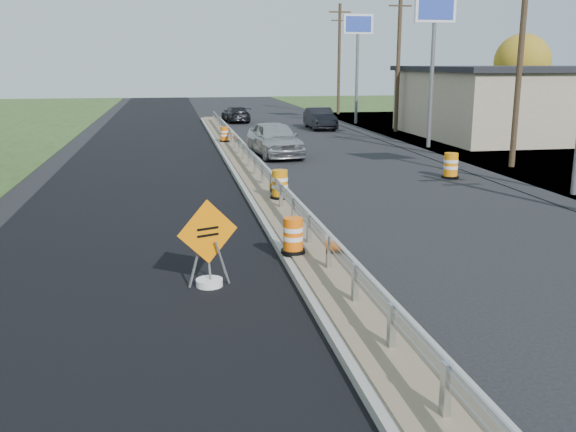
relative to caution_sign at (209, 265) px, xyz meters
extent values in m
plane|color=black|center=(2.56, 4.12, -0.47)|extent=(140.00, 140.00, 0.00)
cube|color=black|center=(-1.84, 14.12, -0.46)|extent=(7.20, 120.00, 0.01)
cube|color=gray|center=(2.56, 12.12, -0.38)|extent=(1.60, 55.00, 0.18)
cube|color=brown|center=(2.56, 12.12, -0.26)|extent=(1.25, 55.00, 0.05)
cube|color=silver|center=(2.56, -5.88, 0.11)|extent=(0.10, 0.15, 0.70)
cube|color=silver|center=(2.56, -3.88, 0.11)|extent=(0.10, 0.15, 0.70)
cube|color=silver|center=(2.56, -1.88, 0.11)|extent=(0.10, 0.15, 0.70)
cube|color=silver|center=(2.56, 0.12, 0.11)|extent=(0.10, 0.15, 0.70)
cube|color=silver|center=(2.56, 2.12, 0.11)|extent=(0.10, 0.15, 0.70)
cube|color=silver|center=(2.56, 4.12, 0.11)|extent=(0.10, 0.15, 0.70)
cube|color=silver|center=(2.56, 6.12, 0.11)|extent=(0.10, 0.15, 0.70)
cube|color=silver|center=(2.56, 8.12, 0.11)|extent=(0.10, 0.15, 0.70)
cube|color=silver|center=(2.56, 10.12, 0.11)|extent=(0.10, 0.15, 0.70)
cube|color=silver|center=(2.56, 12.12, 0.11)|extent=(0.10, 0.15, 0.70)
cube|color=silver|center=(2.56, 14.12, 0.11)|extent=(0.10, 0.15, 0.70)
cube|color=silver|center=(2.56, 16.12, 0.11)|extent=(0.10, 0.15, 0.70)
cube|color=silver|center=(2.56, 18.12, 0.11)|extent=(0.10, 0.15, 0.70)
cube|color=silver|center=(2.56, 20.12, 0.11)|extent=(0.10, 0.15, 0.70)
cube|color=silver|center=(2.56, 22.12, 0.11)|extent=(0.10, 0.15, 0.70)
cube|color=silver|center=(2.56, 24.12, 0.11)|extent=(0.10, 0.15, 0.70)
cube|color=silver|center=(2.56, 26.12, 0.11)|extent=(0.10, 0.15, 0.70)
cube|color=silver|center=(2.56, 28.12, 0.11)|extent=(0.10, 0.15, 0.70)
cube|color=silver|center=(2.56, 30.12, 0.11)|extent=(0.10, 0.15, 0.70)
cube|color=silver|center=(2.56, 32.12, 0.11)|extent=(0.10, 0.15, 0.70)
cube|color=silver|center=(2.56, 34.12, 0.11)|extent=(0.10, 0.15, 0.70)
cube|color=silver|center=(2.56, 36.12, 0.11)|extent=(0.10, 0.15, 0.70)
cube|color=silver|center=(2.56, 13.12, 0.31)|extent=(0.04, 46.00, 0.34)
cube|color=silver|center=(2.56, 13.12, 0.23)|extent=(0.06, 46.00, 0.03)
cube|color=silver|center=(2.56, 13.12, 0.39)|extent=(0.06, 46.00, 0.03)
cube|color=tan|center=(23.56, 24.12, 1.53)|extent=(18.00, 12.00, 4.00)
cube|color=black|center=(23.56, 24.12, 3.65)|extent=(18.50, 12.50, 0.30)
cube|color=black|center=(14.61, 24.12, 1.13)|extent=(0.08, 7.20, 2.20)
cylinder|color=slate|center=(13.06, 20.12, 2.93)|extent=(0.22, 0.22, 6.80)
cube|color=white|center=(13.06, 20.12, 6.73)|extent=(2.20, 0.25, 1.40)
cube|color=#263FB2|center=(13.06, 20.12, 6.73)|extent=(1.90, 0.30, 1.10)
cylinder|color=slate|center=(13.06, 34.12, 2.93)|extent=(0.22, 0.22, 6.80)
cube|color=white|center=(13.06, 34.12, 6.73)|extent=(2.20, 0.25, 1.40)
cube|color=#263FB2|center=(13.06, 34.12, 6.73)|extent=(1.90, 0.30, 1.10)
cylinder|color=#473523|center=(14.06, 13.12, 4.23)|extent=(0.26, 0.26, 9.40)
cylinder|color=#473523|center=(14.06, 28.12, 4.23)|extent=(0.26, 0.26, 9.40)
cube|color=#473523|center=(14.06, 28.12, 7.53)|extent=(1.50, 0.10, 0.10)
cylinder|color=#473523|center=(14.06, 43.12, 4.23)|extent=(0.26, 0.26, 9.40)
cube|color=#473523|center=(14.06, 43.12, 8.23)|extent=(1.90, 0.12, 0.12)
cube|color=#473523|center=(14.06, 43.12, 7.53)|extent=(1.50, 0.10, 0.10)
cylinder|color=#473523|center=(28.56, 38.12, 1.07)|extent=(0.36, 0.36, 3.08)
sphere|color=#AD9625|center=(28.56, 38.12, 4.08)|extent=(4.62, 4.62, 4.62)
cylinder|color=white|center=(0.00, 0.00, -0.39)|extent=(0.55, 0.55, 0.16)
cube|color=slate|center=(-0.28, 0.00, 0.03)|extent=(0.32, 0.16, 0.96)
cube|color=slate|center=(0.28, 0.00, 0.03)|extent=(0.32, 0.16, 0.96)
cube|color=slate|center=(0.00, 0.05, 0.03)|extent=(0.13, 0.24, 0.98)
cube|color=orange|center=(0.00, 0.00, 0.70)|extent=(1.25, 0.52, 1.33)
cube|color=black|center=(0.00, -0.02, 0.77)|extent=(0.44, 0.18, 0.05)
cube|color=black|center=(0.00, -0.02, 0.63)|extent=(0.44, 0.18, 0.05)
cylinder|color=black|center=(2.01, 1.31, -0.20)|extent=(0.56, 0.56, 0.07)
cylinder|color=#F7640A|center=(2.01, 1.31, 0.19)|extent=(0.45, 0.45, 0.78)
cylinder|color=white|center=(2.01, 1.31, 0.32)|extent=(0.46, 0.46, 0.10)
cylinder|color=white|center=(2.01, 1.31, 0.12)|extent=(0.46, 0.46, 0.10)
cylinder|color=black|center=(2.73, 7.36, -0.19)|extent=(0.63, 0.63, 0.08)
cylinder|color=orange|center=(2.73, 7.36, 0.24)|extent=(0.50, 0.50, 0.88)
cylinder|color=white|center=(2.73, 7.36, 0.39)|extent=(0.52, 0.52, 0.11)
cylinder|color=white|center=(2.73, 7.36, 0.16)|extent=(0.52, 0.52, 0.11)
cylinder|color=black|center=(2.26, 22.90, -0.20)|extent=(0.55, 0.55, 0.07)
cylinder|color=orange|center=(2.26, 22.90, 0.19)|extent=(0.44, 0.44, 0.77)
cylinder|color=white|center=(2.26, 22.90, 0.32)|extent=(0.46, 0.46, 0.10)
cylinder|color=white|center=(2.26, 22.90, 0.11)|extent=(0.46, 0.46, 0.10)
cylinder|color=black|center=(10.26, 11.08, -0.42)|extent=(0.68, 0.68, 0.09)
cylinder|color=orange|center=(10.26, 11.08, 0.06)|extent=(0.55, 0.55, 0.96)
cylinder|color=white|center=(10.26, 11.08, 0.22)|extent=(0.56, 0.56, 0.13)
cylinder|color=white|center=(10.26, 11.08, -0.03)|extent=(0.56, 0.56, 0.13)
cylinder|color=black|center=(11.10, 36.77, -0.42)|extent=(0.66, 0.66, 0.09)
cylinder|color=#FC5A0A|center=(11.10, 36.77, 0.04)|extent=(0.53, 0.53, 0.92)
cylinder|color=white|center=(11.10, 36.77, 0.19)|extent=(0.54, 0.54, 0.12)
cylinder|color=white|center=(11.10, 36.77, -0.05)|extent=(0.54, 0.54, 0.12)
imported|color=#B1B1B6|center=(4.36, 18.42, 0.38)|extent=(2.54, 5.17, 1.69)
imported|color=black|center=(9.56, 30.91, 0.26)|extent=(1.55, 4.42, 1.46)
imported|color=black|center=(4.36, 37.24, 0.15)|extent=(2.08, 4.36, 1.23)
camera|label=1|loc=(-0.65, -12.60, 4.03)|focal=40.00mm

